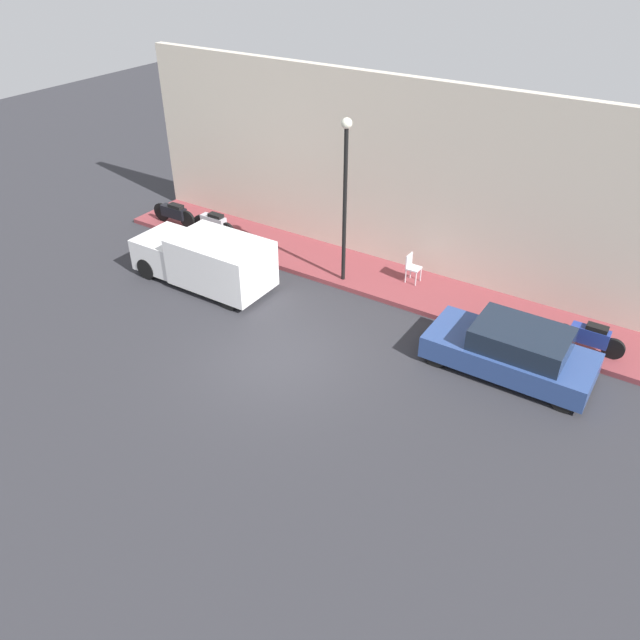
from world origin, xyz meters
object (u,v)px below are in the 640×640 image
at_px(motorcycle_blue, 590,337).
at_px(motorcycle_black, 174,213).
at_px(scooter_silver, 214,224).
at_px(cafe_chair, 412,266).
at_px(delivery_van, 204,259).
at_px(streetlamp, 345,184).
at_px(parked_car, 512,350).

xyz_separation_m(motorcycle_blue, motorcycle_black, (-0.07, 14.47, 0.01)).
xyz_separation_m(scooter_silver, cafe_chair, (0.80, -7.22, 0.07)).
bearing_deg(motorcycle_blue, motorcycle_black, 90.29).
relative_size(delivery_van, streetlamp, 0.91).
relative_size(scooter_silver, cafe_chair, 2.01).
xyz_separation_m(parked_car, cafe_chair, (2.53, 3.98, 0.05)).
xyz_separation_m(motorcycle_black, streetlamp, (-0.13, -7.20, 2.66)).
bearing_deg(motorcycle_black, scooter_silver, -87.50).
bearing_deg(delivery_van, cafe_chair, -58.70).
xyz_separation_m(motorcycle_blue, scooter_silver, (0.00, 12.66, 0.02)).
bearing_deg(scooter_silver, delivery_van, -144.15).
distance_m(motorcycle_blue, motorcycle_black, 14.47).
bearing_deg(cafe_chair, delivery_van, 121.30).
bearing_deg(delivery_van, motorcycle_black, 56.25).
relative_size(parked_car, cafe_chair, 4.54).
bearing_deg(motorcycle_black, parked_car, -97.24).
xyz_separation_m(scooter_silver, streetlamp, (-0.21, -5.39, 2.65)).
xyz_separation_m(delivery_van, scooter_silver, (2.49, 1.80, -0.23)).
height_order(motorcycle_blue, motorcycle_black, motorcycle_blue).
bearing_deg(motorcycle_blue, delivery_van, 102.92).
height_order(motorcycle_blue, scooter_silver, scooter_silver).
bearing_deg(cafe_chair, streetlamp, 118.82).
height_order(motorcycle_black, cafe_chair, cafe_chair).
distance_m(delivery_van, motorcycle_blue, 11.14).
bearing_deg(motorcycle_blue, scooter_silver, 89.98).
xyz_separation_m(parked_car, motorcycle_blue, (1.73, -1.46, -0.04)).
relative_size(motorcycle_black, streetlamp, 0.39).
height_order(delivery_van, streetlamp, streetlamp).
bearing_deg(motorcycle_black, motorcycle_blue, -89.71).
xyz_separation_m(streetlamp, cafe_chair, (1.01, -1.83, -2.57)).
xyz_separation_m(delivery_van, cafe_chair, (3.29, -5.42, -0.16)).
bearing_deg(scooter_silver, streetlamp, -92.21).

